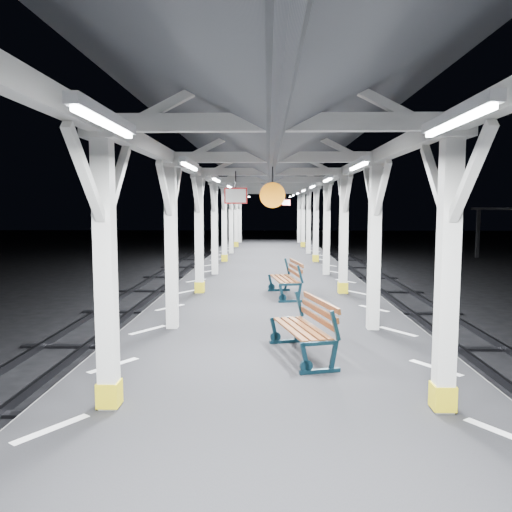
{
  "coord_description": "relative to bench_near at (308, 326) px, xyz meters",
  "views": [
    {
      "loc": [
        -0.08,
        -11.79,
        3.43
      ],
      "look_at": [
        -0.38,
        0.59,
        2.2
      ],
      "focal_mm": 35.0,
      "sensor_mm": 36.0,
      "label": 1
    }
  ],
  "objects": [
    {
      "name": "hazard_stripes_right",
      "position": [
        1.89,
        3.85,
        -0.5
      ],
      "size": [
        1.0,
        48.0,
        0.01
      ],
      "primitive_type": "cube",
      "color": "silver",
      "rests_on": "platform"
    },
    {
      "name": "bench_mid",
      "position": [
        -0.1,
        5.44,
        0.01
      ],
      "size": [
        0.93,
        1.86,
        0.97
      ],
      "rotation": [
        0.0,
        0.0,
        0.16
      ],
      "color": "#0C232E",
      "rests_on": "platform"
    },
    {
      "name": "bench_near",
      "position": [
        0.0,
        0.0,
        0.0
      ],
      "size": [
        1.05,
        1.84,
        0.94
      ],
      "rotation": [
        0.0,
        0.0,
        0.26
      ],
      "color": "#0C232E",
      "rests_on": "platform"
    },
    {
      "name": "hazard_stripes_left",
      "position": [
        -3.01,
        3.85,
        -0.5
      ],
      "size": [
        1.0,
        48.0,
        0.01
      ],
      "primitive_type": "cube",
      "color": "silver",
      "rests_on": "platform"
    },
    {
      "name": "platform",
      "position": [
        -0.56,
        3.85,
        -1.0
      ],
      "size": [
        6.0,
        50.0,
        1.0
      ],
      "primitive_type": "cube",
      "color": "black",
      "rests_on": "ground"
    },
    {
      "name": "track_left",
      "position": [
        -5.56,
        3.85,
        -1.42
      ],
      "size": [
        2.2,
        60.0,
        0.16
      ],
      "color": "#2D2D33",
      "rests_on": "ground"
    },
    {
      "name": "track_right",
      "position": [
        4.44,
        3.85,
        -1.42
      ],
      "size": [
        2.2,
        60.0,
        0.16
      ],
      "color": "#2D2D33",
      "rests_on": "ground"
    },
    {
      "name": "canopy",
      "position": [
        -0.56,
        3.83,
        3.06
      ],
      "size": [
        5.4,
        49.0,
        4.65
      ],
      "color": "beige",
      "rests_on": "platform"
    },
    {
      "name": "ground",
      "position": [
        -0.56,
        3.85,
        -1.5
      ],
      "size": [
        120.0,
        120.0,
        0.0
      ],
      "primitive_type": "plane",
      "color": "black",
      "rests_on": "ground"
    }
  ]
}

